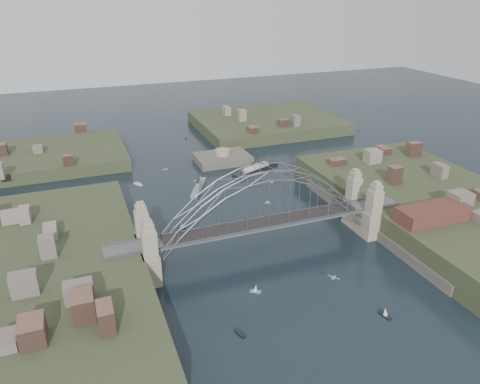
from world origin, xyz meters
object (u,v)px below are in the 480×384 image
at_px(naval_cruiser_near, 199,187).
at_px(wharf_shed, 432,213).
at_px(ocean_liner, 256,169).
at_px(naval_cruiser_far, 120,156).
at_px(fort_island, 223,163).
at_px(bridge, 264,210).

bearing_deg(naval_cruiser_near, wharf_shed, -50.90).
distance_m(naval_cruiser_near, ocean_liner, 27.46).
bearing_deg(naval_cruiser_far, ocean_liner, -36.59).
relative_size(fort_island, wharf_shed, 1.10).
height_order(bridge, fort_island, bridge).
bearing_deg(naval_cruiser_near, ocean_liner, 18.56).
distance_m(bridge, ocean_liner, 60.13).
bearing_deg(ocean_liner, bridge, -110.72).
distance_m(wharf_shed, ocean_liner, 73.55).
bearing_deg(fort_island, naval_cruiser_near, -126.10).
distance_m(wharf_shed, naval_cruiser_near, 78.47).
distance_m(bridge, fort_island, 72.14).
bearing_deg(wharf_shed, naval_cruiser_far, 124.19).
xyz_separation_m(wharf_shed, naval_cruiser_near, (-49.15, 60.48, -9.20)).
bearing_deg(fort_island, wharf_shed, -69.15).
bearing_deg(wharf_shed, naval_cruiser_near, 129.10).
distance_m(bridge, naval_cruiser_near, 48.16).
bearing_deg(ocean_liner, wharf_shed, -71.53).
height_order(fort_island, wharf_shed, wharf_shed).
height_order(wharf_shed, naval_cruiser_far, wharf_shed).
relative_size(fort_island, naval_cruiser_far, 1.50).
relative_size(bridge, fort_island, 3.82).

